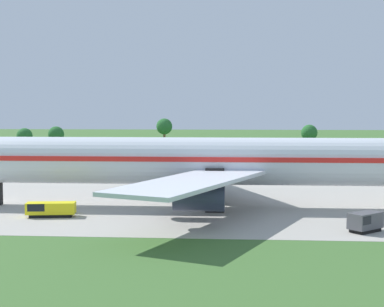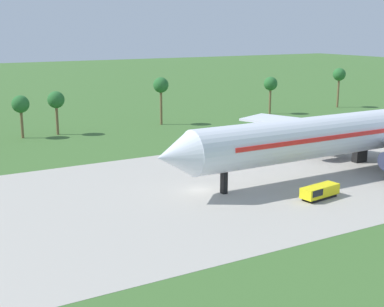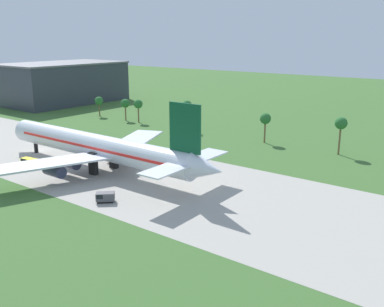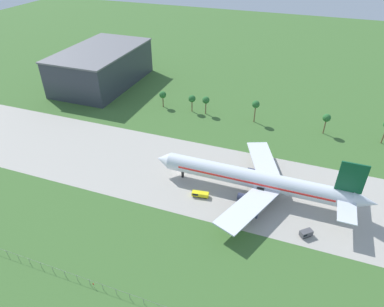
{
  "view_description": "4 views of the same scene",
  "coord_description": "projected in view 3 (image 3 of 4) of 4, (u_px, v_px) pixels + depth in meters",
  "views": [
    {
      "loc": [
        34.53,
        -81.0,
        13.2
      ],
      "look_at": [
        28.75,
        -2.85,
        7.29
      ],
      "focal_mm": 55.0,
      "sensor_mm": 36.0,
      "label": 1
    },
    {
      "loc": [
        -36.8,
        -62.15,
        22.43
      ],
      "look_at": [
        -3.01,
        -2.85,
        6.29
      ],
      "focal_mm": 50.0,
      "sensor_mm": 36.0,
      "label": 2
    },
    {
      "loc": [
        113.74,
        -73.7,
        33.8
      ],
      "look_at": [
        60.5,
        -2.85,
        9.44
      ],
      "focal_mm": 40.0,
      "sensor_mm": 36.0,
      "label": 3
    },
    {
      "loc": [
        40.89,
        -98.32,
        80.18
      ],
      "look_at": [
        2.95,
        5.0,
        6.0
      ],
      "focal_mm": 32.0,
      "sensor_mm": 36.0,
      "label": 4
    }
  ],
  "objects": [
    {
      "name": "terminal_building",
      "position": [
        63.0,
        83.0,
        224.25
      ],
      "size": [
        36.72,
        61.2,
        20.64
      ],
      "color": "#333842",
      "rests_on": "ground_plane"
    },
    {
      "name": "ground_plane",
      "position": [
        41.0,
        150.0,
        131.65
      ],
      "size": [
        600.0,
        600.0,
        0.0
      ],
      "primitive_type": "plane",
      "color": "#3D662D"
    },
    {
      "name": "fuel_truck",
      "position": [
        30.0,
        161.0,
        115.97
      ],
      "size": [
        6.14,
        2.8,
        1.8
      ],
      "color": "black",
      "rests_on": "ground_plane"
    },
    {
      "name": "baggage_tug",
      "position": [
        105.0,
        197.0,
        89.86
      ],
      "size": [
        4.19,
        4.04,
        2.12
      ],
      "color": "black",
      "rests_on": "ground_plane"
    },
    {
      "name": "palm_tree_row",
      "position": [
        182.0,
        109.0,
        158.65
      ],
      "size": [
        108.39,
        3.6,
        11.23
      ],
      "color": "brown",
      "rests_on": "ground_plane"
    },
    {
      "name": "taxiway_strip",
      "position": [
        41.0,
        150.0,
        131.65
      ],
      "size": [
        320.0,
        44.0,
        0.02
      ],
      "color": "#A8A399",
      "rests_on": "ground_plane"
    },
    {
      "name": "jet_airliner",
      "position": [
        99.0,
        147.0,
        110.15
      ],
      "size": [
        76.46,
        54.34,
        20.18
      ],
      "color": "silver",
      "rests_on": "ground_plane"
    }
  ]
}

